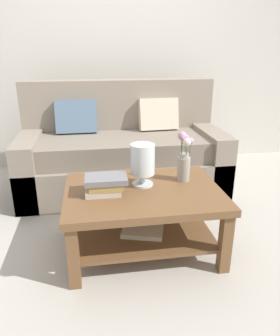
{
  "coord_description": "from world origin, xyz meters",
  "views": [
    {
      "loc": [
        -0.32,
        -2.28,
        1.36
      ],
      "look_at": [
        0.0,
        -0.2,
        0.56
      ],
      "focal_mm": 33.87,
      "sensor_mm": 36.0,
      "label": 1
    }
  ],
  "objects_px": {
    "book_stack_main": "(105,184)",
    "glass_hurricane_vase": "(143,161)",
    "coffee_table": "(143,207)",
    "flower_pitcher": "(184,159)",
    "couch": "(122,153)"
  },
  "relations": [
    {
      "from": "couch",
      "to": "flower_pitcher",
      "type": "height_order",
      "value": "couch"
    },
    {
      "from": "couch",
      "to": "book_stack_main",
      "type": "bearing_deg",
      "value": -101.34
    },
    {
      "from": "coffee_table",
      "to": "book_stack_main",
      "type": "xyz_separation_m",
      "value": [
        -0.26,
        -0.02,
        0.19
      ]
    },
    {
      "from": "flower_pitcher",
      "to": "couch",
      "type": "bearing_deg",
      "value": 108.55
    },
    {
      "from": "coffee_table",
      "to": "glass_hurricane_vase",
      "type": "distance_m",
      "value": 0.32
    },
    {
      "from": "glass_hurricane_vase",
      "to": "flower_pitcher",
      "type": "distance_m",
      "value": 0.31
    },
    {
      "from": "coffee_table",
      "to": "flower_pitcher",
      "type": "xyz_separation_m",
      "value": [
        0.31,
        0.12,
        0.29
      ]
    },
    {
      "from": "book_stack_main",
      "to": "flower_pitcher",
      "type": "xyz_separation_m",
      "value": [
        0.57,
        0.13,
        0.1
      ]
    },
    {
      "from": "coffee_table",
      "to": "glass_hurricane_vase",
      "type": "relative_size",
      "value": 3.56
    },
    {
      "from": "glass_hurricane_vase",
      "to": "couch",
      "type": "bearing_deg",
      "value": 91.93
    },
    {
      "from": "book_stack_main",
      "to": "glass_hurricane_vase",
      "type": "bearing_deg",
      "value": 20.24
    },
    {
      "from": "couch",
      "to": "book_stack_main",
      "type": "distance_m",
      "value": 1.18
    },
    {
      "from": "couch",
      "to": "glass_hurricane_vase",
      "type": "xyz_separation_m",
      "value": [
        0.04,
        -1.04,
        0.28
      ]
    },
    {
      "from": "couch",
      "to": "flower_pitcher",
      "type": "distance_m",
      "value": 1.09
    },
    {
      "from": "coffee_table",
      "to": "book_stack_main",
      "type": "relative_size",
      "value": 3.84
    }
  ]
}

